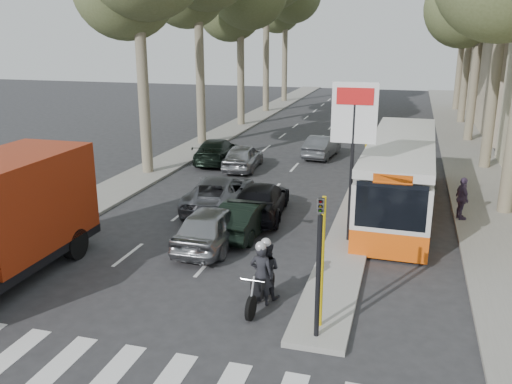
# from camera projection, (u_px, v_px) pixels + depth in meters

# --- Properties ---
(ground) EXTENTS (120.00, 120.00, 0.00)m
(ground) POSITION_uv_depth(u_px,v_px,m) (211.00, 296.00, 15.27)
(ground) COLOR #28282B
(ground) RESTS_ON ground
(sidewalk_right) EXTENTS (3.20, 70.00, 0.12)m
(sidewalk_right) POSITION_uv_depth(u_px,v_px,m) (464.00, 143.00, 36.04)
(sidewalk_right) COLOR gray
(sidewalk_right) RESTS_ON ground
(median_left) EXTENTS (2.40, 64.00, 0.12)m
(median_left) POSITION_uv_depth(u_px,v_px,m) (240.00, 125.00, 43.18)
(median_left) COLOR gray
(median_left) RESTS_ON ground
(traffic_island) EXTENTS (1.50, 26.00, 0.16)m
(traffic_island) POSITION_uv_depth(u_px,v_px,m) (363.00, 194.00, 24.53)
(traffic_island) COLOR gray
(traffic_island) RESTS_ON ground
(billboard) EXTENTS (1.50, 12.10, 5.60)m
(billboard) POSITION_uv_depth(u_px,v_px,m) (353.00, 140.00, 17.97)
(billboard) COLOR yellow
(billboard) RESTS_ON ground
(traffic_light_island) EXTENTS (0.16, 0.41, 3.60)m
(traffic_light_island) POSITION_uv_depth(u_px,v_px,m) (319.00, 245.00, 12.32)
(traffic_light_island) COLOR black
(traffic_light_island) RESTS_ON ground
(silver_hatchback) EXTENTS (1.73, 4.28, 1.46)m
(silver_hatchback) POSITION_uv_depth(u_px,v_px,m) (212.00, 226.00, 18.66)
(silver_hatchback) COLOR gray
(silver_hatchback) RESTS_ON ground
(dark_hatchback) EXTENTS (1.64, 4.02, 1.30)m
(dark_hatchback) POSITION_uv_depth(u_px,v_px,m) (246.00, 217.00, 19.82)
(dark_hatchback) COLOR black
(dark_hatchback) RESTS_ON ground
(queue_car_a) EXTENTS (2.87, 5.27, 1.40)m
(queue_car_a) POSITION_uv_depth(u_px,v_px,m) (220.00, 192.00, 22.67)
(queue_car_a) COLOR #505258
(queue_car_a) RESTS_ON ground
(queue_car_b) EXTENTS (2.44, 4.97, 1.39)m
(queue_car_b) POSITION_uv_depth(u_px,v_px,m) (260.00, 200.00, 21.66)
(queue_car_b) COLOR black
(queue_car_b) RESTS_ON ground
(queue_car_c) EXTENTS (1.91, 4.18, 1.39)m
(queue_car_c) POSITION_uv_depth(u_px,v_px,m) (243.00, 157.00, 29.20)
(queue_car_c) COLOR gray
(queue_car_c) RESTS_ON ground
(queue_car_d) EXTENTS (1.80, 4.09, 1.30)m
(queue_car_d) POSITION_uv_depth(u_px,v_px,m) (322.00, 146.00, 32.08)
(queue_car_d) COLOR #4C4F54
(queue_car_d) RESTS_ON ground
(queue_car_e) EXTENTS (2.42, 4.88, 1.36)m
(queue_car_e) POSITION_uv_depth(u_px,v_px,m) (217.00, 151.00, 30.72)
(queue_car_e) COLOR black
(queue_car_e) RESTS_ON ground
(red_truck) EXTENTS (2.67, 6.85, 3.64)m
(red_truck) POSITION_uv_depth(u_px,v_px,m) (1.00, 218.00, 15.86)
(red_truck) COLOR black
(red_truck) RESTS_ON ground
(city_bus) EXTENTS (2.81, 11.57, 3.03)m
(city_bus) POSITION_uv_depth(u_px,v_px,m) (400.00, 173.00, 22.25)
(city_bus) COLOR #EC540D
(city_bus) RESTS_ON ground
(motorcycle) EXTENTS (0.81, 2.20, 1.87)m
(motorcycle) POSITION_uv_depth(u_px,v_px,m) (263.00, 274.00, 14.67)
(motorcycle) COLOR black
(motorcycle) RESTS_ON ground
(pedestrian_near) EXTENTS (0.77, 1.09, 1.68)m
(pedestrian_near) POSITION_uv_depth(u_px,v_px,m) (462.00, 198.00, 20.96)
(pedestrian_near) COLOR #483752
(pedestrian_near) RESTS_ON sidewalk_right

